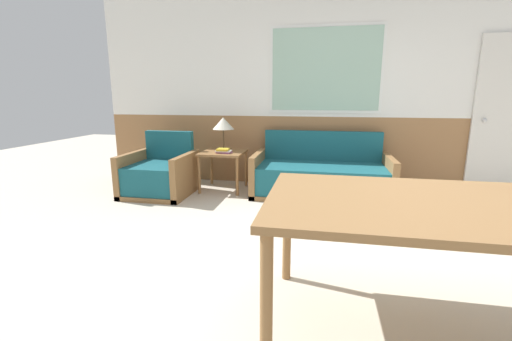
{
  "coord_description": "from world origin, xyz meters",
  "views": [
    {
      "loc": [
        -0.29,
        -2.41,
        1.31
      ],
      "look_at": [
        -0.96,
        1.04,
        0.53
      ],
      "focal_mm": 24.0,
      "sensor_mm": 36.0,
      "label": 1
    }
  ],
  "objects": [
    {
      "name": "ground_plane",
      "position": [
        0.0,
        0.0,
        0.0
      ],
      "size": [
        16.0,
        16.0,
        0.0
      ],
      "primitive_type": "plane",
      "color": "beige"
    },
    {
      "name": "wall_back",
      "position": [
        -0.01,
        2.63,
        1.37
      ],
      "size": [
        7.2,
        0.09,
        2.7
      ],
      "color": "#996B42",
      "rests_on": "ground_plane"
    },
    {
      "name": "couch",
      "position": [
        -0.29,
        2.09,
        0.25
      ],
      "size": [
        1.78,
        0.88,
        0.82
      ],
      "color": "olive",
      "rests_on": "ground_plane"
    },
    {
      "name": "armchair",
      "position": [
        -2.41,
        1.73,
        0.25
      ],
      "size": [
        0.84,
        0.84,
        0.82
      ],
      "rotation": [
        0.0,
        0.0,
        0.29
      ],
      "color": "olive",
      "rests_on": "ground_plane"
    },
    {
      "name": "side_table",
      "position": [
        -1.64,
        2.1,
        0.46
      ],
      "size": [
        0.59,
        0.59,
        0.54
      ],
      "color": "olive",
      "rests_on": "ground_plane"
    },
    {
      "name": "table_lamp",
      "position": [
        -1.66,
        2.2,
        0.91
      ],
      "size": [
        0.3,
        0.3,
        0.46
      ],
      "color": "#4C3823",
      "rests_on": "side_table"
    },
    {
      "name": "book_stack",
      "position": [
        -1.6,
        1.99,
        0.57
      ],
      "size": [
        0.22,
        0.16,
        0.06
      ],
      "color": "#994C84",
      "rests_on": "side_table"
    },
    {
      "name": "dining_table",
      "position": [
        0.29,
        -0.59,
        0.7
      ],
      "size": [
        1.71,
        1.02,
        0.77
      ],
      "color": "olive",
      "rests_on": "ground_plane"
    },
    {
      "name": "entry_door",
      "position": [
        2.08,
        2.57,
        1.03
      ],
      "size": [
        0.91,
        0.09,
        2.06
      ],
      "color": "silver",
      "rests_on": "ground_plane"
    }
  ]
}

